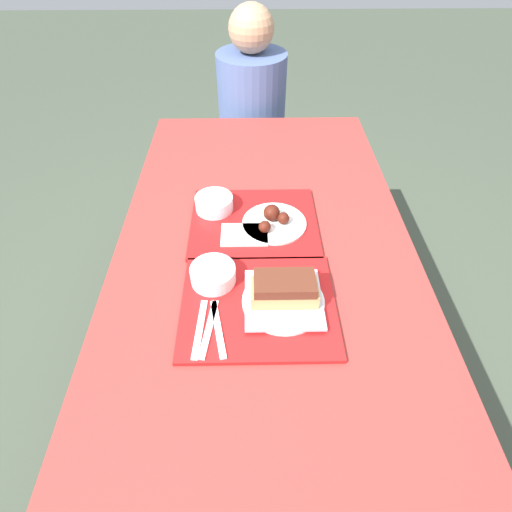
# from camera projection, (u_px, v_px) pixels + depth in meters

# --- Properties ---
(ground_plane) EXTENTS (12.00, 12.00, 0.00)m
(ground_plane) POSITION_uv_depth(u_px,v_px,m) (263.00, 388.00, 1.66)
(ground_plane) COLOR #424C3D
(picnic_table) EXTENTS (0.89, 1.81, 0.75)m
(picnic_table) POSITION_uv_depth(u_px,v_px,m) (265.00, 283.00, 1.20)
(picnic_table) COLOR maroon
(picnic_table) RESTS_ON ground_plane
(picnic_bench_far) EXTENTS (0.84, 0.28, 0.44)m
(picnic_bench_far) POSITION_uv_depth(u_px,v_px,m) (258.00, 165.00, 2.20)
(picnic_bench_far) COLOR maroon
(picnic_bench_far) RESTS_ON ground_plane
(tray_near) EXTENTS (0.39, 0.34, 0.01)m
(tray_near) POSITION_uv_depth(u_px,v_px,m) (258.00, 305.00, 1.02)
(tray_near) COLOR red
(tray_near) RESTS_ON picnic_table
(tray_far) EXTENTS (0.39, 0.34, 0.01)m
(tray_far) POSITION_uv_depth(u_px,v_px,m) (254.00, 222.00, 1.25)
(tray_far) COLOR red
(tray_far) RESTS_ON picnic_table
(bowl_coleslaw_near) EXTENTS (0.12, 0.12, 0.05)m
(bowl_coleslaw_near) POSITION_uv_depth(u_px,v_px,m) (213.00, 274.00, 1.05)
(bowl_coleslaw_near) COLOR silver
(bowl_coleslaw_near) RESTS_ON tray_near
(brisket_sandwich_plate) EXTENTS (0.21, 0.21, 0.09)m
(brisket_sandwich_plate) POSITION_uv_depth(u_px,v_px,m) (284.00, 294.00, 1.00)
(brisket_sandwich_plate) COLOR white
(brisket_sandwich_plate) RESTS_ON tray_near
(plastic_fork_near) EXTENTS (0.04, 0.17, 0.00)m
(plastic_fork_near) POSITION_uv_depth(u_px,v_px,m) (209.00, 329.00, 0.96)
(plastic_fork_near) COLOR white
(plastic_fork_near) RESTS_ON tray_near
(plastic_knife_near) EXTENTS (0.05, 0.17, 0.00)m
(plastic_knife_near) POSITION_uv_depth(u_px,v_px,m) (218.00, 328.00, 0.96)
(plastic_knife_near) COLOR white
(plastic_knife_near) RESTS_ON tray_near
(plastic_spoon_near) EXTENTS (0.03, 0.17, 0.00)m
(plastic_spoon_near) POSITION_uv_depth(u_px,v_px,m) (200.00, 329.00, 0.96)
(plastic_spoon_near) COLOR white
(plastic_spoon_near) RESTS_ON tray_near
(condiment_packet) EXTENTS (0.04, 0.03, 0.01)m
(condiment_packet) POSITION_uv_depth(u_px,v_px,m) (259.00, 281.00, 1.07)
(condiment_packet) COLOR #3F3F47
(condiment_packet) RESTS_ON tray_near
(bowl_coleslaw_far) EXTENTS (0.12, 0.12, 0.05)m
(bowl_coleslaw_far) POSITION_uv_depth(u_px,v_px,m) (214.00, 202.00, 1.28)
(bowl_coleslaw_far) COLOR silver
(bowl_coleslaw_far) RESTS_ON tray_far
(wings_plate_far) EXTENTS (0.20, 0.20, 0.06)m
(wings_plate_far) POSITION_uv_depth(u_px,v_px,m) (274.00, 220.00, 1.23)
(wings_plate_far) COLOR white
(wings_plate_far) RESTS_ON tray_far
(napkin_far) EXTENTS (0.14, 0.10, 0.01)m
(napkin_far) POSITION_uv_depth(u_px,v_px,m) (244.00, 235.00, 1.20)
(napkin_far) COLOR white
(napkin_far) RESTS_ON tray_far
(person_seated_across) EXTENTS (0.33, 0.33, 0.71)m
(person_seated_across) POSITION_uv_depth(u_px,v_px,m) (252.00, 99.00, 1.94)
(person_seated_across) COLOR #4C6093
(person_seated_across) RESTS_ON picnic_bench_far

